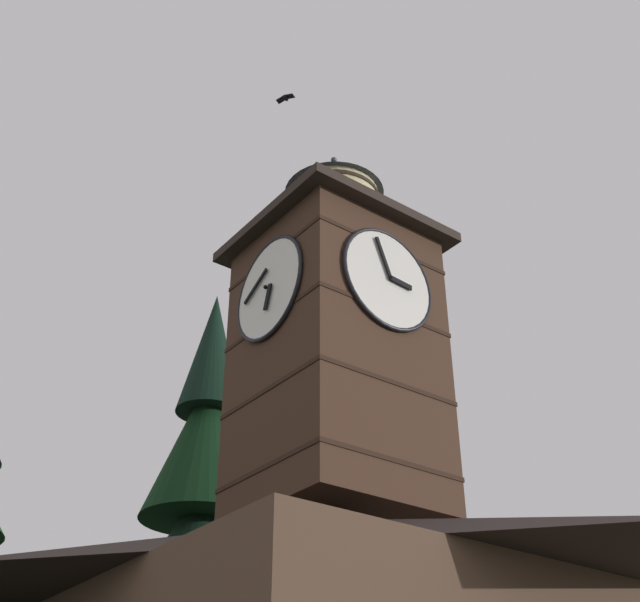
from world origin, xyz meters
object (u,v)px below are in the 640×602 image
object	(u,v)px
clock_tower	(336,341)
pine_tree_behind	(195,593)
moon	(240,587)
flying_bird_high	(286,98)

from	to	relation	value
clock_tower	pine_tree_behind	distance (m)	8.20
clock_tower	moon	size ratio (longest dim) A/B	6.24
moon	flying_bird_high	bearing A→B (deg)	59.90
clock_tower	flying_bird_high	size ratio (longest dim) A/B	15.00
clock_tower	pine_tree_behind	size ratio (longest dim) A/B	0.62
pine_tree_behind	moon	xyz separation A→B (m)	(-13.91, -20.35, 5.77)
pine_tree_behind	flying_bird_high	xyz separation A→B (m)	(-0.07, 3.52, 15.31)
pine_tree_behind	moon	world-z (taller)	pine_tree_behind
pine_tree_behind	clock_tower	bearing A→B (deg)	85.13
flying_bird_high	moon	bearing A→B (deg)	-120.10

